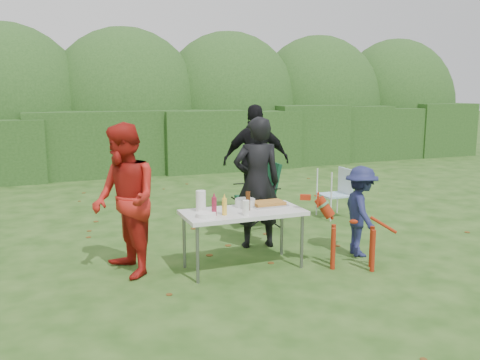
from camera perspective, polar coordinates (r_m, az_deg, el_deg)
name	(u,v)px	position (r m, az deg, el deg)	size (l,w,h in m)	color
ground	(262,271)	(6.40, 2.46, -10.12)	(80.00, 80.00, 0.00)	#1E4211
hedge_row	(138,141)	(13.76, -11.41, 4.26)	(22.00, 1.40, 1.70)	#23471C
shrub_backdrop	(126,111)	(15.28, -12.63, 7.61)	(20.00, 2.60, 3.20)	#3D6628
folding_table	(243,215)	(6.29, 0.34, -3.93)	(1.50, 0.70, 0.74)	silver
person_cook	(257,183)	(7.12, 1.92, -0.31)	(0.67, 0.44, 1.85)	black
person_red_jacket	(125,200)	(6.17, -12.82, -2.25)	(0.89, 0.70, 1.84)	#AD1B15
person_black_puffy	(256,161)	(8.88, 1.82, 2.15)	(1.15, 0.48, 1.96)	black
child	(361,211)	(7.00, 13.40, -3.43)	(0.79, 0.45, 1.22)	#1D214C
dog	(353,233)	(6.51, 12.59, -5.82)	(0.96, 0.38, 0.91)	maroon
camping_chair	(256,194)	(8.23, 1.86, -1.63)	(0.67, 0.67, 1.07)	#103D25
lawn_chair	(335,193)	(9.02, 10.57, -1.43)	(0.51, 0.51, 0.86)	#55A1CC
food_tray	(268,205)	(6.56, 3.19, -2.80)	(0.45, 0.30, 0.02)	#B7B7BA
focaccia_bread	(268,203)	(6.55, 3.19, -2.57)	(0.40, 0.26, 0.04)	#B1732D
mustard_bottle	(224,207)	(6.05, -1.75, -3.02)	(0.06, 0.06, 0.20)	yellow
ketchup_bottle	(214,206)	(6.03, -2.92, -2.98)	(0.06, 0.06, 0.22)	maroon
beer_bottle	(248,201)	(6.27, 0.90, -2.36)	(0.06, 0.06, 0.24)	#47230F
paper_towel_roll	(201,201)	(6.23, -4.42, -2.38)	(0.12, 0.12, 0.26)	white
cup_stack	(246,208)	(6.03, 0.68, -3.15)	(0.08, 0.08, 0.18)	white
pasta_bowl	(245,203)	(6.48, 0.57, -2.57)	(0.26, 0.26, 0.10)	silver
plate_stack	(206,215)	(5.99, -3.85, -3.91)	(0.24, 0.24, 0.05)	white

